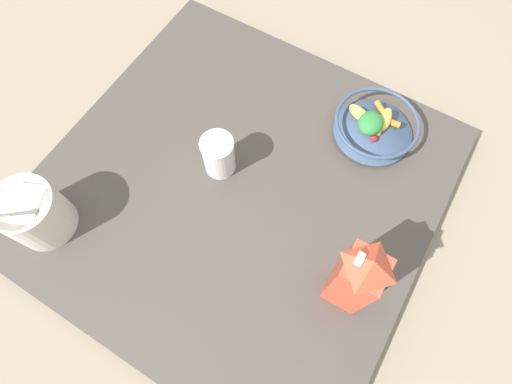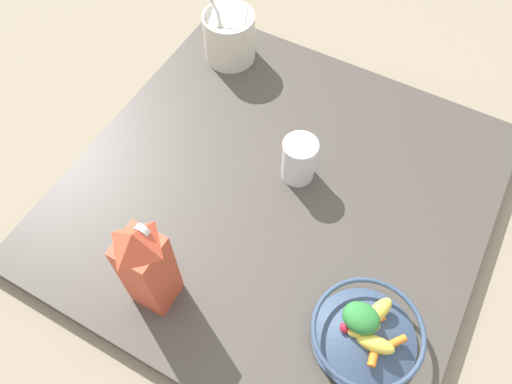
# 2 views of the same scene
# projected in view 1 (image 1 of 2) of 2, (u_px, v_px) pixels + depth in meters

# --- Properties ---
(ground_plane) EXTENTS (6.00, 6.00, 0.00)m
(ground_plane) POSITION_uv_depth(u_px,v_px,m) (239.00, 191.00, 1.03)
(ground_plane) COLOR gray
(countertop) EXTENTS (0.92, 0.92, 0.04)m
(countertop) POSITION_uv_depth(u_px,v_px,m) (238.00, 188.00, 1.01)
(countertop) COLOR #47423D
(countertop) RESTS_ON ground_plane
(fruit_bowl) EXTENTS (0.21, 0.21, 0.09)m
(fruit_bowl) POSITION_uv_depth(u_px,v_px,m) (375.00, 125.00, 1.01)
(fruit_bowl) COLOR #384C6B
(fruit_bowl) RESTS_ON countertop
(milk_carton) EXTENTS (0.08, 0.08, 0.26)m
(milk_carton) POSITION_uv_depth(u_px,v_px,m) (356.00, 278.00, 0.76)
(milk_carton) COLOR #CC4C33
(milk_carton) RESTS_ON countertop
(yogurt_tub) EXTENTS (0.15, 0.14, 0.22)m
(yogurt_tub) POSITION_uv_depth(u_px,v_px,m) (33.00, 213.00, 0.88)
(yogurt_tub) COLOR silver
(yogurt_tub) RESTS_ON countertop
(drinking_cup) EXTENTS (0.08, 0.08, 0.12)m
(drinking_cup) POSITION_uv_depth(u_px,v_px,m) (219.00, 155.00, 0.95)
(drinking_cup) COLOR white
(drinking_cup) RESTS_ON countertop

